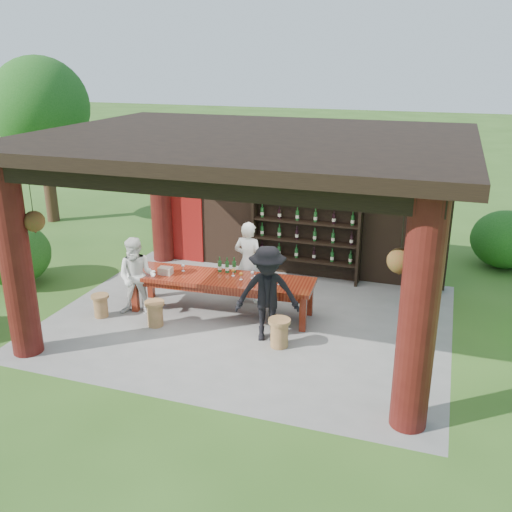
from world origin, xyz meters
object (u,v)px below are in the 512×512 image
(wine_shelf, at_px, (306,232))
(stool_near_right, at_px, (279,332))
(guest_woman, at_px, (137,277))
(stool_near_left, at_px, (155,313))
(tasting_table, at_px, (221,283))
(guest_man, at_px, (267,294))
(napkin_basket, at_px, (166,271))
(stool_far_left, at_px, (101,305))
(host, at_px, (249,262))

(wine_shelf, xyz_separation_m, stool_near_right, (0.38, -3.30, -0.81))
(guest_woman, bearing_deg, stool_near_left, -48.63)
(tasting_table, relative_size, stool_near_right, 7.09)
(stool_near_right, xyz_separation_m, guest_man, (-0.29, 0.20, 0.59))
(stool_near_right, height_order, napkin_basket, napkin_basket)
(tasting_table, bearing_deg, stool_near_left, -136.25)
(stool_near_right, xyz_separation_m, guest_woman, (-2.97, 0.40, 0.50))
(wine_shelf, height_order, guest_woman, wine_shelf)
(stool_far_left, bearing_deg, stool_near_right, -0.66)
(stool_near_left, relative_size, host, 0.29)
(guest_man, xyz_separation_m, napkin_basket, (-2.26, 0.55, -0.05))
(stool_near_left, distance_m, guest_woman, 0.84)
(napkin_basket, bearing_deg, guest_woman, -140.49)
(host, distance_m, guest_woman, 2.22)
(wine_shelf, bearing_deg, napkin_basket, -130.22)
(stool_near_right, relative_size, host, 0.31)
(stool_near_right, distance_m, stool_far_left, 3.60)
(tasting_table, relative_size, napkin_basket, 13.99)
(stool_far_left, relative_size, guest_woman, 0.29)
(stool_far_left, xyz_separation_m, napkin_basket, (1.06, 0.71, 0.58))
(wine_shelf, distance_m, stool_near_right, 3.42)
(guest_man, bearing_deg, host, 102.83)
(tasting_table, distance_m, stool_near_right, 1.78)
(stool_near_right, height_order, guest_man, guest_man)
(tasting_table, distance_m, guest_woman, 1.62)
(wine_shelf, height_order, stool_near_right, wine_shelf)
(stool_near_left, xyz_separation_m, guest_man, (2.13, 0.18, 0.61))
(stool_near_right, bearing_deg, guest_man, 144.58)
(wine_shelf, height_order, tasting_table, wine_shelf)
(host, distance_m, guest_man, 1.72)
(stool_near_right, xyz_separation_m, host, (-1.16, 1.68, 0.57))
(wine_shelf, distance_m, guest_man, 3.11)
(napkin_basket, bearing_deg, host, 34.02)
(guest_man, bearing_deg, stool_near_left, 167.00)
(wine_shelf, bearing_deg, host, -115.56)
(stool_far_left, bearing_deg, host, 33.87)
(tasting_table, relative_size, stool_near_left, 7.49)
(tasting_table, height_order, stool_near_left, tasting_table)
(wine_shelf, height_order, stool_near_left, wine_shelf)
(tasting_table, bearing_deg, stool_near_right, -33.20)
(stool_near_right, bearing_deg, wine_shelf, 96.65)
(tasting_table, distance_m, host, 0.81)
(napkin_basket, bearing_deg, tasting_table, 10.59)
(guest_man, bearing_deg, stool_far_left, 165.09)
(stool_near_right, distance_m, napkin_basket, 2.71)
(guest_woman, xyz_separation_m, guest_man, (2.68, -0.19, 0.09))
(stool_near_left, height_order, guest_man, guest_man)
(tasting_table, height_order, stool_near_right, tasting_table)
(tasting_table, height_order, host, host)
(wine_shelf, distance_m, tasting_table, 2.62)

